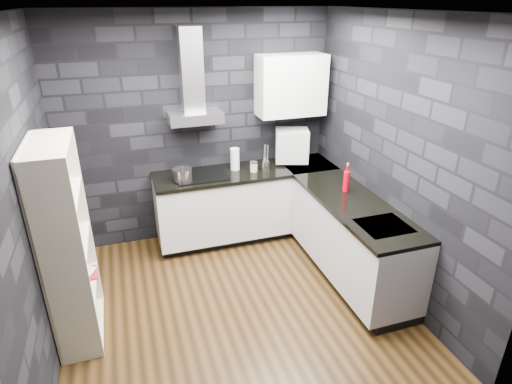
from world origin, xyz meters
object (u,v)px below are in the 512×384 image
bookshelf (67,246)px  fruit_bowl (66,247)px  red_bottle (346,181)px  utensil_crock (266,166)px  appliance_garage (292,145)px  pot (183,175)px  glass_vase (235,159)px  storage_jar (254,167)px

bookshelf → fruit_bowl: (0.00, -0.08, 0.04)m
red_bottle → utensil_crock: bearing=126.1°
utensil_crock → appliance_garage: 0.45m
pot → fruit_bowl: 1.63m
red_bottle → bookshelf: 2.77m
glass_vase → fruit_bowl: 2.24m
glass_vase → appliance_garage: (0.73, 0.01, 0.09)m
storage_jar → fruit_bowl: (-2.00, -1.19, -0.02)m
utensil_crock → bookshelf: size_ratio=0.06×
appliance_garage → utensil_crock: bearing=-141.1°
pot → bookshelf: size_ratio=0.12×
storage_jar → appliance_garage: 0.58m
pot → fruit_bowl: bearing=-134.8°
glass_vase → utensil_crock: size_ratio=2.28×
glass_vase → appliance_garage: size_ratio=0.67×
appliance_garage → pot: bearing=-154.3°
pot → utensil_crock: bearing=1.8°
utensil_crock → red_bottle: (0.61, -0.84, 0.05)m
appliance_garage → bookshelf: bookshelf is taller
pot → storage_jar: bearing=2.7°
pot → fruit_bowl: size_ratio=1.03×
storage_jar → red_bottle: 1.14m
storage_jar → bookshelf: (-2.00, -1.11, -0.05)m
storage_jar → fruit_bowl: storage_jar is taller
utensil_crock → fruit_bowl: size_ratio=0.57×
glass_vase → utensil_crock: bearing=-21.8°
red_bottle → fruit_bowl: (-2.76, -0.35, -0.08)m
appliance_garage → fruit_bowl: (-2.54, -1.33, -0.19)m
pot → red_bottle: size_ratio=0.94×
storage_jar → fruit_bowl: bearing=-149.1°
fruit_bowl → glass_vase: bearing=36.3°
appliance_garage → glass_vase: bearing=-160.8°
utensil_crock → fruit_bowl: bearing=-151.0°
pot → storage_jar: size_ratio=2.00×
pot → bookshelf: 1.57m
appliance_garage → fruit_bowl: size_ratio=1.95×
pot → bookshelf: bearing=-136.9°
utensil_crock → pot: bearing=-178.2°
storage_jar → utensil_crock: utensil_crock is taller
fruit_bowl → bookshelf: bearing=90.0°
red_bottle → fruit_bowl: 2.78m
storage_jar → appliance_garage: (0.54, 0.14, 0.17)m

